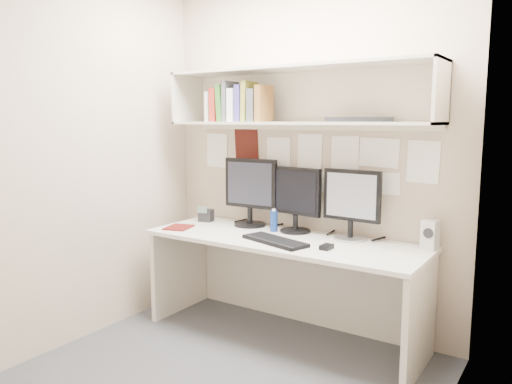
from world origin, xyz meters
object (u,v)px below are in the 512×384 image
Objects in this scene: keyboard at (275,241)px; monitor_left at (251,190)px; monitor_center at (296,197)px; desk_phone at (206,215)px; maroon_notebook at (179,227)px; desk at (283,287)px; speaker at (430,235)px; monitor_right at (352,202)px.

monitor_left is at bearing 157.19° from keyboard.
monitor_center reaches higher than desk_phone.
desk_phone is (-0.40, -0.07, -0.23)m from monitor_left.
maroon_notebook is (-0.81, -0.39, -0.25)m from monitor_center.
monitor_center is at bearing 95.64° from desk.
monitor_left is at bearing -5.47° from desk_phone.
speaker is 1.45× the size of desk_phone.
monitor_left is 0.62m from maroon_notebook.
desk_phone reaches higher than keyboard.
desk is 1.08m from speaker.
monitor_right reaches higher than speaker.
speaker reaches higher than desk.
speaker is (0.96, 0.03, -0.17)m from monitor_center.
keyboard is 1.01m from speaker.
monitor_right reaches higher than monitor_center.
monitor_left is 0.84m from monitor_right.
monitor_left is at bearing -172.73° from monitor_center.
monitor_left is 1.08× the size of monitor_right.
monitor_center is at bearing 10.12° from maroon_notebook.
monitor_right is 2.27× the size of maroon_notebook.
speaker is at bearing -2.06° from maroon_notebook.
desk is 9.36× the size of maroon_notebook.
monitor_center is 0.45m from keyboard.
monitor_left reaches higher than keyboard.
keyboard is 2.31× the size of maroon_notebook.
keyboard is 3.82× the size of desk_phone.
desk is 0.93m from maroon_notebook.
keyboard is at bearing -75.89° from monitor_center.
desk is 4.12× the size of monitor_right.
maroon_notebook is (-0.86, -0.01, -0.01)m from keyboard.
monitor_center is at bearing 113.65° from keyboard.
monitor_left is 4.06× the size of desk_phone.
desk is at bearing 115.37° from keyboard.
keyboard is 0.90m from desk_phone.
maroon_notebook is at bearing -162.36° from keyboard.
keyboard reaches higher than desk.
monitor_right is 0.55m from speaker.
desk is 4.05× the size of keyboard.
desk is at bearing -149.35° from monitor_right.
speaker is 1.77m from desk_phone.
desk_phone is (-1.24, -0.07, -0.21)m from monitor_right.
desk_phone is (-1.76, -0.10, -0.04)m from speaker.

